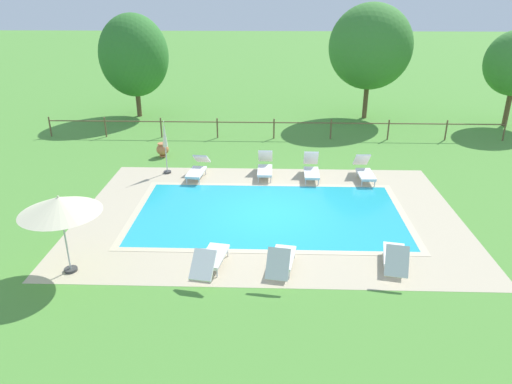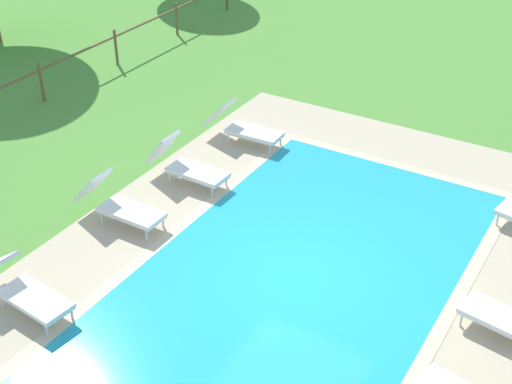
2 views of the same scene
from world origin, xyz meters
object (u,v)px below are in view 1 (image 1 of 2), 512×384
patio_umbrella_open_foreground (59,205)px  tree_far_west (134,56)px  sun_lounger_north_near_steps (281,260)px  tree_west_mid (370,47)px  sun_lounger_north_end (211,259)px  patio_umbrella_closed_row_west (165,141)px  sun_lounger_south_mid (364,170)px  sun_lounger_north_far (198,168)px  terracotta_urn_near_fence (163,149)px  sun_lounger_south_near_corner (265,166)px  sun_lounger_south_far (311,169)px  sun_lounger_north_mid (395,257)px

patio_umbrella_open_foreground → tree_far_west: 17.81m
sun_lounger_north_near_steps → tree_west_mid: bearing=73.1°
sun_lounger_north_end → patio_umbrella_closed_row_west: size_ratio=0.89×
sun_lounger_south_mid → tree_west_mid: tree_west_mid is taller
tree_far_west → tree_west_mid: (13.78, 0.02, 0.55)m
sun_lounger_north_far → tree_west_mid: (8.66, 10.24, 3.80)m
patio_umbrella_open_foreground → sun_lounger_north_end: bearing=2.1°
sun_lounger_south_mid → tree_far_west: size_ratio=0.32×
sun_lounger_north_far → sun_lounger_north_end: bearing=-78.9°
sun_lounger_north_near_steps → terracotta_urn_near_fence: sun_lounger_north_near_steps is taller
sun_lounger_north_far → sun_lounger_south_near_corner: (2.78, 0.28, 0.02)m
sun_lounger_north_end → tree_far_west: 18.86m
sun_lounger_south_near_corner → tree_far_west: tree_far_west is taller
sun_lounger_north_far → patio_umbrella_open_foreground: bearing=-108.8°
sun_lounger_south_far → patio_umbrella_closed_row_west: patio_umbrella_closed_row_west is taller
sun_lounger_north_far → terracotta_urn_near_fence: (-2.02, 2.55, -0.02)m
patio_umbrella_open_foreground → sun_lounger_south_mid: bearing=38.0°
patio_umbrella_closed_row_west → sun_lounger_south_mid: bearing=-3.0°
sun_lounger_north_mid → sun_lounger_south_near_corner: sun_lounger_north_mid is taller
sun_lounger_north_end → tree_west_mid: 19.25m
sun_lounger_north_far → sun_lounger_south_far: (4.70, 0.05, 0.03)m
sun_lounger_north_far → patio_umbrella_closed_row_west: (-1.38, 0.41, 1.06)m
sun_lounger_north_mid → tree_west_mid: 17.72m
sun_lounger_north_near_steps → sun_lounger_north_end: (-1.94, 0.02, -0.02)m
sun_lounger_south_mid → patio_umbrella_closed_row_west: (-8.24, 0.44, 1.04)m
terracotta_urn_near_fence → patio_umbrella_closed_row_west: bearing=-73.3°
patio_umbrella_open_foreground → sun_lounger_south_far: bearing=45.7°
sun_lounger_north_end → sun_lounger_south_mid: bearing=52.6°
sun_lounger_north_near_steps → patio_umbrella_closed_row_west: 9.01m
sun_lounger_north_mid → sun_lounger_south_near_corner: (-3.71, 7.21, -0.00)m
sun_lounger_north_mid → sun_lounger_south_far: sun_lounger_south_far is taller
sun_lounger_south_near_corner → terracotta_urn_near_fence: (-4.80, 2.27, -0.04)m
sun_lounger_south_far → tree_west_mid: (3.97, 10.20, 3.77)m
tree_west_mid → sun_lounger_south_near_corner: bearing=-120.5°
patio_umbrella_open_foreground → tree_west_mid: bearing=57.6°
sun_lounger_south_near_corner → patio_umbrella_open_foreground: size_ratio=0.83×
sun_lounger_north_near_steps → tree_west_mid: (5.31, 17.44, 3.77)m
sun_lounger_north_near_steps → sun_lounger_south_far: (1.35, 7.24, -0.00)m
sun_lounger_south_far → tree_west_mid: 11.57m
sun_lounger_north_end → sun_lounger_north_far: bearing=101.1°
patio_umbrella_closed_row_west → tree_far_west: bearing=110.9°
sun_lounger_north_near_steps → sun_lounger_south_mid: (3.51, 7.16, -0.01)m
patio_umbrella_closed_row_west → tree_far_west: (-3.74, 9.81, 2.19)m
tree_far_west → tree_west_mid: tree_west_mid is taller
tree_west_mid → patio_umbrella_open_foreground: bearing=-122.4°
patio_umbrella_open_foreground → tree_far_west: tree_far_west is taller
sun_lounger_north_mid → terracotta_urn_near_fence: (-8.51, 9.48, -0.04)m
sun_lounger_south_mid → tree_far_west: 16.10m
sun_lounger_south_mid → patio_umbrella_closed_row_west: size_ratio=0.85×
sun_lounger_north_near_steps → sun_lounger_north_mid: size_ratio=0.99×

